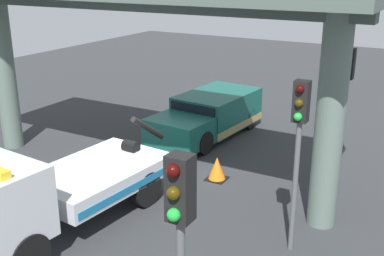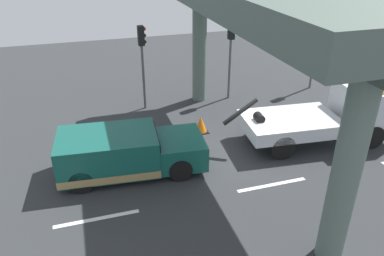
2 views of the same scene
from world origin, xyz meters
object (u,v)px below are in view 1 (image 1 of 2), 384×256
tow_truck_white (39,192)px  traffic_light_near (346,86)px  towed_van_green (210,116)px  traffic_cone_orange (217,169)px  traffic_light_far (299,130)px  traffic_light_mid (180,235)px

tow_truck_white → traffic_light_near: 9.03m
towed_van_green → traffic_light_near: (1.76, 5.41, 2.21)m
tow_truck_white → traffic_light_near: (-6.94, 5.48, 1.79)m
traffic_cone_orange → towed_van_green: bearing=-149.2°
traffic_light_near → traffic_cone_orange: bearing=-60.4°
traffic_light_near → traffic_light_far: bearing=0.0°
towed_van_green → traffic_cone_orange: size_ratio=7.33×
towed_van_green → traffic_light_near: traffic_light_near is taller
towed_van_green → traffic_light_far: size_ratio=1.32×
traffic_light_near → traffic_light_far: traffic_light_near is taller
traffic_light_near → towed_van_green: bearing=-108.0°
towed_van_green → traffic_light_far: (6.26, 5.41, 2.18)m
towed_van_green → traffic_light_near: bearing=72.0°
traffic_light_mid → traffic_light_near: bearing=-180.0°
traffic_cone_orange → tow_truck_white: bearing=-23.6°
towed_van_green → traffic_light_mid: bearing=25.7°
traffic_cone_orange → traffic_light_near: bearing=119.6°
tow_truck_white → traffic_cone_orange: tow_truck_white is taller
tow_truck_white → towed_van_green: (-8.70, 0.07, -0.42)m
tow_truck_white → traffic_light_mid: 6.32m
traffic_light_near → traffic_light_far: (4.50, 0.00, -0.03)m
tow_truck_white → towed_van_green: bearing=179.5°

